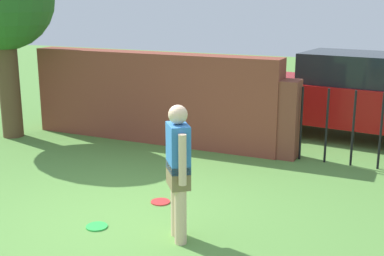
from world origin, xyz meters
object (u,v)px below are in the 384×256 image
at_px(person, 178,167).
at_px(car, 354,95).
at_px(frisbee_red, 160,202).
at_px(tree, 2,2).
at_px(frisbee_green, 97,227).

relative_size(person, car, 0.37).
distance_m(car, frisbee_red, 5.24).
relative_size(person, frisbee_red, 6.00).
xyz_separation_m(tree, frisbee_red, (4.46, -1.90, -2.71)).
bearing_deg(car, tree, 31.43).
bearing_deg(frisbee_red, frisbee_green, -108.40).
distance_m(person, frisbee_red, 1.46).
relative_size(person, frisbee_green, 6.00).
relative_size(tree, car, 0.87).
distance_m(tree, frisbee_green, 5.74).
distance_m(tree, person, 6.17).
bearing_deg(frisbee_red, tree, 156.88).
bearing_deg(frisbee_green, tree, 144.42).
distance_m(tree, car, 7.24).
relative_size(frisbee_green, frisbee_red, 1.00).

